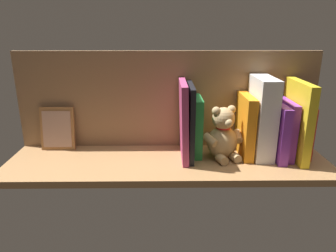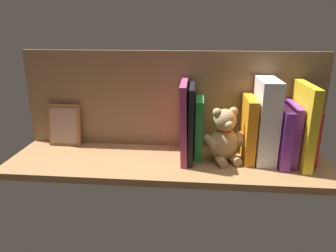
{
  "view_description": "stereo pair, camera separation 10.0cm",
  "coord_description": "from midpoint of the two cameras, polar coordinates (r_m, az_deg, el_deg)",
  "views": [
    {
      "loc": [
        1.16,
        95.26,
        42.78
      ],
      "look_at": [
        0.0,
        0.0,
        11.61
      ],
      "focal_mm": 33.4,
      "sensor_mm": 36.0,
      "label": 1
    },
    {
      "loc": [
        -8.84,
        94.86,
        42.78
      ],
      "look_at": [
        0.0,
        0.0,
        11.61
      ],
      "focal_mm": 33.4,
      "sensor_mm": 36.0,
      "label": 2
    }
  ],
  "objects": [
    {
      "name": "ground_plane",
      "position": [
        1.05,
        -2.75,
        -6.66
      ],
      "size": [
        105.44,
        30.55,
        2.2
      ],
      "primitive_type": "cube",
      "color": "#A87A4C"
    },
    {
      "name": "shelf_back_panel",
      "position": [
        1.11,
        -2.67,
        4.75
      ],
      "size": [
        105.44,
        1.5,
        34.23
      ],
      "primitive_type": "cube",
      "color": "#8D6948",
      "rests_on": "ground_plane"
    },
    {
      "name": "book_0",
      "position": [
        1.13,
        20.9,
        -0.59
      ],
      "size": [
        2.52,
        14.82,
        17.65
      ],
      "primitive_type": "cube",
      "color": "red",
      "rests_on": "ground_plane"
    },
    {
      "name": "book_1",
      "position": [
        1.09,
        20.09,
        0.95
      ],
      "size": [
        2.74,
        19.97,
        25.58
      ],
      "primitive_type": "cube",
      "color": "yellow",
      "rests_on": "ground_plane"
    },
    {
      "name": "book_2",
      "position": [
        1.1,
        18.11,
        -0.42
      ],
      "size": [
        2.47,
        16.67,
        19.04
      ],
      "primitive_type": "cube",
      "color": "purple",
      "rests_on": "ground_plane"
    },
    {
      "name": "book_3",
      "position": [
        1.08,
        16.68,
        -0.75
      ],
      "size": [
        2.84,
        18.5,
        18.42
      ],
      "primitive_type": "cube",
      "color": "purple",
      "rests_on": "ground_plane"
    },
    {
      "name": "dictionary_thick_white",
      "position": [
        1.06,
        14.18,
        1.49
      ],
      "size": [
        6.13,
        16.4,
        26.62
      ],
      "primitive_type": "cube",
      "color": "white",
      "rests_on": "ground_plane"
    },
    {
      "name": "book_4",
      "position": [
        1.07,
        11.35,
        0.02
      ],
      "size": [
        3.15,
        15.82,
        20.67
      ],
      "primitive_type": "cube",
      "color": "orange",
      "rests_on": "ground_plane"
    },
    {
      "name": "teddy_bear",
      "position": [
        1.04,
        7.3,
        -1.77
      ],
      "size": [
        13.63,
        13.46,
        17.74
      ],
      "rotation": [
        0.0,
        0.0,
        0.33
      ],
      "color": "tan",
      "rests_on": "ground_plane"
    },
    {
      "name": "book_5",
      "position": [
        1.06,
        2.66,
        -0.04
      ],
      "size": [
        2.53,
        13.3,
        19.74
      ],
      "primitive_type": "cube",
      "color": "green",
      "rests_on": "ground_plane"
    },
    {
      "name": "book_6",
      "position": [
        1.03,
        1.35,
        0.81
      ],
      "size": [
        1.56,
        17.71,
        24.41
      ],
      "primitive_type": "cube",
      "color": "black",
      "rests_on": "ground_plane"
    },
    {
      "name": "book_7",
      "position": [
        1.02,
        0.08,
        1.0
      ],
      "size": [
        2.75,
        18.57,
        25.44
      ],
      "primitive_type": "cube",
      "rotation": [
        0.0,
        0.03,
        0.0
      ],
      "color": "#B23F72",
      "rests_on": "ground_plane"
    },
    {
      "name": "picture_frame_leaning",
      "position": [
        1.19,
        -21.84,
        -0.5
      ],
      "size": [
        11.78,
        3.59,
        15.29
      ],
      "color": "#9E6B3D",
      "rests_on": "ground_plane"
    }
  ]
}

